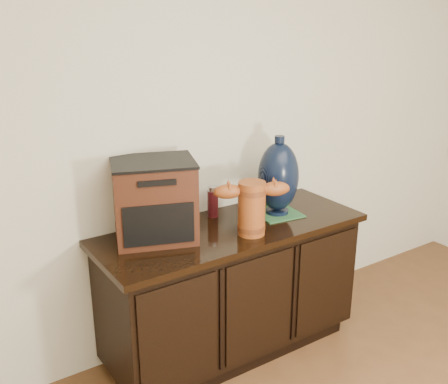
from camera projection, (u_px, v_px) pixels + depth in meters
sideboard at (231, 288)px, 2.88m from camera, size 1.46×0.56×0.75m
terracotta_vessel at (252, 205)px, 2.62m from camera, size 0.38×0.22×0.28m
tv_radio at (154, 200)px, 2.56m from camera, size 0.48×0.44×0.40m
green_mat at (277, 213)px, 2.93m from camera, size 0.26×0.26×0.01m
lamp_base at (278, 177)px, 2.86m from camera, size 0.25×0.25×0.44m
spray_can at (213, 202)px, 2.87m from camera, size 0.06×0.06×0.17m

